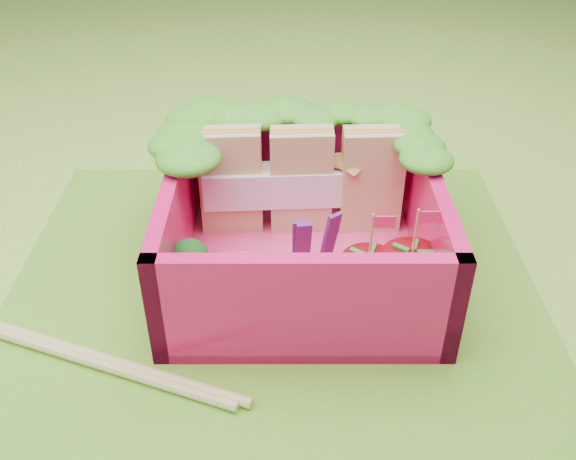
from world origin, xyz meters
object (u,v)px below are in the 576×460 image
(bento_box, at_px, (303,226))
(strawberry_left, at_px, (367,280))
(strawberry_right, at_px, (409,277))
(chopsticks, at_px, (34,340))
(sandwich_stack, at_px, (303,181))
(broccoli, at_px, (192,278))

(bento_box, bearing_deg, strawberry_left, -45.78)
(strawberry_right, distance_m, chopsticks, 1.71)
(sandwich_stack, bearing_deg, broccoli, -126.59)
(bento_box, distance_m, strawberry_right, 0.57)
(bento_box, xyz_separation_m, strawberry_left, (0.29, -0.30, -0.09))
(broccoli, relative_size, strawberry_left, 0.62)
(broccoli, bearing_deg, strawberry_right, 3.05)
(bento_box, relative_size, strawberry_right, 2.52)
(bento_box, height_order, sandwich_stack, sandwich_stack)
(bento_box, bearing_deg, strawberry_right, -31.46)
(sandwich_stack, xyz_separation_m, chopsticks, (-1.21, -0.87, -0.31))
(strawberry_left, xyz_separation_m, chopsticks, (-1.49, -0.23, -0.16))
(sandwich_stack, bearing_deg, bento_box, -91.04)
(strawberry_right, bearing_deg, chopsticks, -172.14)
(strawberry_left, bearing_deg, broccoli, -176.54)
(bento_box, bearing_deg, broccoli, -145.28)
(bento_box, height_order, broccoli, bento_box)
(sandwich_stack, distance_m, broccoli, 0.86)
(sandwich_stack, height_order, broccoli, sandwich_stack)
(sandwich_stack, relative_size, chopsticks, 0.54)
(strawberry_right, bearing_deg, bento_box, 148.54)
(sandwich_stack, relative_size, strawberry_left, 2.17)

